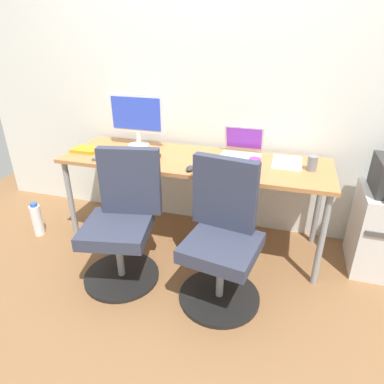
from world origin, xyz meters
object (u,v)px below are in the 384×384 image
Objects in this scene: office_chair_right at (222,241)px; open_laptop at (242,149)px; desktop_monitor at (137,117)px; coffee_mug at (255,165)px; water_bottle_on_floor at (37,220)px; office_chair_left at (122,224)px.

open_laptop is (-0.01, 0.73, 0.38)m from office_chair_right.
coffee_mug is at bearing -15.89° from desktop_monitor.
office_chair_right is at bearing -39.37° from desktop_monitor.
water_bottle_on_floor is (-1.69, 0.25, -0.28)m from office_chair_right.
coffee_mug is at bearing 28.51° from office_chair_left.
water_bottle_on_floor is at bearing -163.94° from open_laptop.
office_chair_left and office_chair_right have the same top height.
water_bottle_on_floor is at bearing 165.68° from office_chair_left.
office_chair_left is 1.00× the size of office_chair_right.
coffee_mug reaches higher than water_bottle_on_floor.
open_laptop is 0.32m from coffee_mug.
office_chair_left is 0.96m from desktop_monitor.
office_chair_left reaches higher than coffee_mug.
desktop_monitor is 1.55× the size of open_laptop.
coffee_mug is (0.83, 0.45, 0.37)m from office_chair_left.
coffee_mug is at bearing 6.21° from water_bottle_on_floor.
open_laptop is at bearing 91.13° from office_chair_right.
water_bottle_on_floor is (-0.99, 0.25, -0.28)m from office_chair_left.
office_chair_left is 0.71m from office_chair_right.
desktop_monitor reaches higher than office_chair_left.
desktop_monitor reaches higher than coffee_mug.
office_chair_right is at bearing -8.45° from water_bottle_on_floor.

